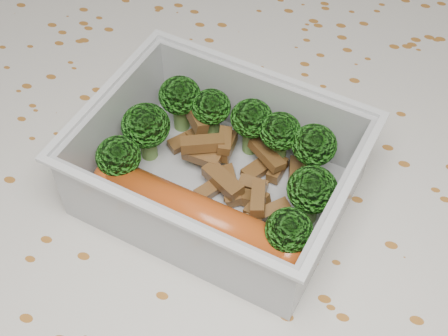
% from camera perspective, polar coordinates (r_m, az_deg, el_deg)
% --- Properties ---
extents(dining_table, '(1.40, 0.90, 0.75)m').
position_cam_1_polar(dining_table, '(0.56, -0.79, -7.89)').
color(dining_table, brown).
rests_on(dining_table, ground).
extents(tablecloth, '(1.46, 0.96, 0.19)m').
position_cam_1_polar(tablecloth, '(0.52, -0.85, -5.05)').
color(tablecloth, silver).
rests_on(tablecloth, dining_table).
extents(lunch_container, '(0.22, 0.19, 0.07)m').
position_cam_1_polar(lunch_container, '(0.47, -0.54, -0.64)').
color(lunch_container, silver).
rests_on(lunch_container, tablecloth).
extents(broccoli_florets, '(0.18, 0.13, 0.05)m').
position_cam_1_polar(broccoli_florets, '(0.47, 0.57, 2.09)').
color(broccoli_florets, '#608C3F').
rests_on(broccoli_florets, lunch_container).
extents(meat_pile, '(0.12, 0.09, 0.03)m').
position_cam_1_polar(meat_pile, '(0.48, 0.76, 0.07)').
color(meat_pile, brown).
rests_on(meat_pile, lunch_container).
extents(sausage, '(0.17, 0.06, 0.03)m').
position_cam_1_polar(sausage, '(0.45, -2.51, -4.45)').
color(sausage, '#B64716').
rests_on(sausage, lunch_container).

